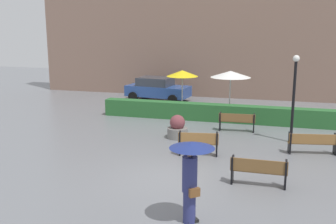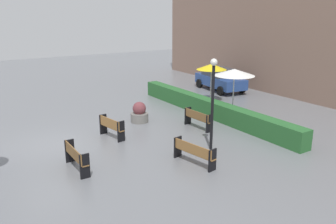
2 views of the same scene
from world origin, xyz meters
name	(u,v)px [view 1 (image 1 of 2)]	position (x,y,z in m)	size (l,w,h in m)	color
ground_plane	(167,177)	(0.00, 0.00, 0.00)	(60.00, 60.00, 0.00)	slate
bench_back_row	(237,121)	(1.58, 6.58, 0.52)	(1.72, 0.48, 0.87)	brown
bench_far_right	(313,142)	(4.80, 3.92, 0.49)	(1.89, 0.69, 0.83)	olive
bench_near_right	(259,170)	(2.94, 0.08, 0.53)	(1.75, 0.36, 0.89)	brown
bench_mid_center	(198,142)	(0.54, 2.51, 0.55)	(1.57, 0.61, 0.93)	olive
pedestrian_with_umbrella	(191,168)	(1.41, -2.83, 1.47)	(1.12, 1.12, 2.17)	navy
planter_pot	(177,128)	(-0.85, 4.69, 0.45)	(0.91, 0.91, 1.06)	slate
lamp_post	(294,89)	(4.03, 5.40, 2.31)	(0.28, 0.28, 3.74)	black
patio_umbrella_yellow	(182,73)	(-2.02, 10.35, 2.23)	(1.83, 1.83, 2.42)	silver
patio_umbrella_white	(231,74)	(0.86, 9.52, 2.38)	(2.17, 2.17, 2.56)	silver
hedge_strip	(215,113)	(0.25, 8.40, 0.45)	(12.27, 0.70, 0.90)	#28602D
building_facade	(231,28)	(0.00, 16.00, 4.80)	(28.00, 1.20, 9.60)	#846656
parked_car	(157,89)	(-4.42, 13.17, 0.82)	(4.39, 2.41, 1.57)	#28478C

